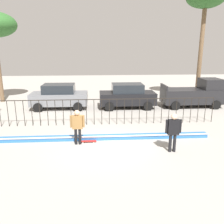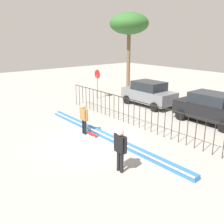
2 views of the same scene
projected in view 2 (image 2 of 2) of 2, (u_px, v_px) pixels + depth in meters
The scene contains 10 objects.
ground_plane at pixel (96, 141), 13.04m from camera, with size 60.00×60.00×0.00m, color #9E9991.
bowl_coping_ledge at pixel (106, 136), 13.40m from camera, with size 11.00×0.40×0.27m.
perimeter_fence at pixel (140, 112), 14.68m from camera, with size 14.04×0.04×1.60m.
skateboarder at pixel (84, 116), 13.74m from camera, with size 0.70×0.26×1.74m.
skateboard at pixel (93, 134), 13.77m from camera, with size 0.80×0.20×0.07m.
camera_operator at pixel (120, 146), 9.80m from camera, with size 0.73×0.27×1.81m.
parked_car_gray at pixel (149, 93), 19.58m from camera, with size 4.30×2.12×1.90m.
parked_car_black at pixel (210, 108), 15.59m from camera, with size 4.30×2.12×1.90m.
stop_sign at pixel (97, 80), 21.72m from camera, with size 0.76×0.07×2.50m.
palm_tree_short at pixel (129, 24), 23.79m from camera, with size 3.71×3.71×7.43m.
Camera 2 is at (9.85, -7.02, 5.16)m, focal length 40.43 mm.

